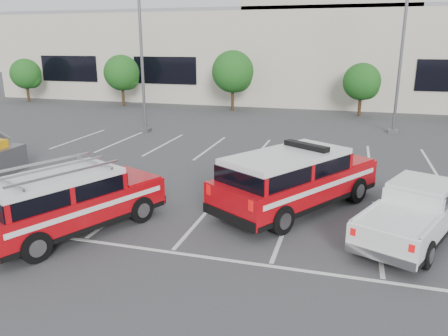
# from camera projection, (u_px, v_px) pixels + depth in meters

# --- Properties ---
(ground) EXTENTS (120.00, 120.00, 0.00)m
(ground) POSITION_uv_depth(u_px,v_px,m) (205.00, 214.00, 14.37)
(ground) COLOR #3B3B3E
(ground) RESTS_ON ground
(stall_markings) EXTENTS (23.00, 15.00, 0.01)m
(stall_markings) POSITION_uv_depth(u_px,v_px,m) (239.00, 175.00, 18.52)
(stall_markings) COLOR silver
(stall_markings) RESTS_ON ground
(convention_building) EXTENTS (60.00, 16.99, 13.20)m
(convention_building) POSITION_uv_depth(u_px,v_px,m) (311.00, 50.00, 42.40)
(convention_building) COLOR beige
(convention_building) RESTS_ON ground
(tree_far_left) EXTENTS (2.77, 2.77, 3.99)m
(tree_far_left) POSITION_uv_depth(u_px,v_px,m) (27.00, 75.00, 40.68)
(tree_far_left) COLOR #3F2B19
(tree_far_left) RESTS_ON ground
(tree_left) EXTENTS (3.07, 3.07, 4.42)m
(tree_left) POSITION_uv_depth(u_px,v_px,m) (123.00, 74.00, 37.93)
(tree_left) COLOR #3F2B19
(tree_left) RESTS_ON ground
(tree_mid_left) EXTENTS (3.37, 3.37, 4.85)m
(tree_mid_left) POSITION_uv_depth(u_px,v_px,m) (234.00, 73.00, 35.18)
(tree_mid_left) COLOR #3F2B19
(tree_mid_left) RESTS_ON ground
(tree_mid_right) EXTENTS (2.77, 2.77, 3.99)m
(tree_mid_right) POSITION_uv_depth(u_px,v_px,m) (363.00, 83.00, 32.65)
(tree_mid_right) COLOR #3F2B19
(tree_mid_right) RESTS_ON ground
(light_pole_left) EXTENTS (0.90, 0.60, 10.24)m
(light_pole_left) POSITION_uv_depth(u_px,v_px,m) (141.00, 47.00, 26.14)
(light_pole_left) COLOR #59595E
(light_pole_left) RESTS_ON ground
(light_pole_mid) EXTENTS (0.90, 0.60, 10.24)m
(light_pole_mid) POSITION_uv_depth(u_px,v_px,m) (402.00, 47.00, 25.81)
(light_pole_mid) COLOR #59595E
(light_pole_mid) RESTS_ON ground
(fire_chief_suv) EXTENTS (5.22, 6.48, 2.19)m
(fire_chief_suv) POSITION_uv_depth(u_px,v_px,m) (295.00, 184.00, 14.58)
(fire_chief_suv) COLOR #A5080E
(fire_chief_suv) RESTS_ON ground
(white_pickup) EXTENTS (3.72, 5.46, 1.59)m
(white_pickup) POSITION_uv_depth(u_px,v_px,m) (415.00, 216.00, 12.53)
(white_pickup) COLOR silver
(white_pickup) RESTS_ON ground
(ladder_suv) EXTENTS (4.11, 5.73, 2.10)m
(ladder_suv) POSITION_uv_depth(u_px,v_px,m) (70.00, 205.00, 12.79)
(ladder_suv) COLOR #A5080E
(ladder_suv) RESTS_ON ground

